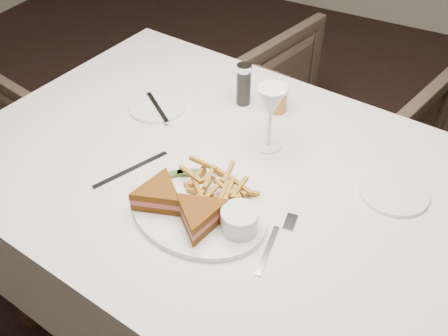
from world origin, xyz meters
The scene contains 4 objects.
ground centered at (0.00, 0.00, 0.00)m, with size 5.00×5.00×0.00m, color black.
table centered at (0.15, -0.15, 0.38)m, with size 1.37×0.91×0.75m, color silver.
chair_far centered at (0.17, 0.71, 0.35)m, with size 0.67×0.63×0.69m, color #46362B.
table_setting centered at (0.15, -0.20, 0.79)m, with size 0.83×0.66×0.18m.
Camera 1 is at (0.55, -0.95, 1.56)m, focal length 40.00 mm.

